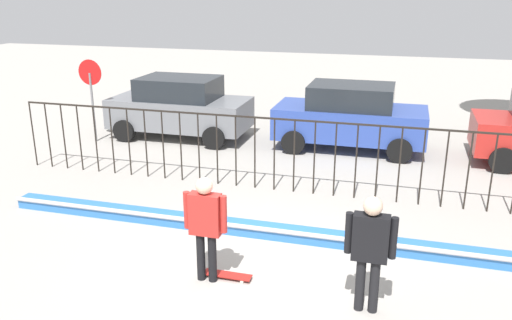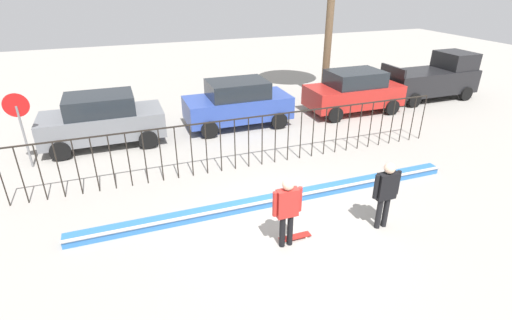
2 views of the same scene
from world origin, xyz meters
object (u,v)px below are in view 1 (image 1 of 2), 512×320
(skateboard, at_px, (228,275))
(camera_operator, at_px, (370,244))
(stop_sign, at_px, (91,89))
(parked_car_gray, at_px, (180,107))
(skateboarder, at_px, (205,220))
(parked_car_blue, at_px, (350,116))

(skateboard, height_order, camera_operator, camera_operator)
(camera_operator, relative_size, stop_sign, 0.72)
(parked_car_gray, distance_m, stop_sign, 2.69)
(skateboarder, height_order, stop_sign, stop_sign)
(skateboard, distance_m, parked_car_gray, 8.79)
(parked_car_gray, height_order, parked_car_blue, same)
(skateboarder, xyz_separation_m, parked_car_blue, (1.39, 8.00, -0.09))
(skateboarder, xyz_separation_m, skateboard, (0.30, 0.13, -1.01))
(skateboard, height_order, stop_sign, stop_sign)
(stop_sign, bearing_deg, skateboard, -45.11)
(parked_car_blue, height_order, stop_sign, stop_sign)
(skateboarder, xyz_separation_m, camera_operator, (2.55, -0.16, 0.02))
(skateboarder, distance_m, stop_sign, 9.13)
(skateboard, distance_m, stop_sign, 9.36)
(parked_car_blue, xyz_separation_m, stop_sign, (-7.60, -1.33, 0.64))
(camera_operator, bearing_deg, skateboarder, -3.82)
(parked_car_blue, bearing_deg, camera_operator, -81.05)
(skateboarder, bearing_deg, parked_car_gray, 147.44)
(parked_car_gray, bearing_deg, parked_car_blue, 1.42)
(camera_operator, xyz_separation_m, parked_car_gray, (-6.42, 7.97, -0.11))
(skateboard, xyz_separation_m, parked_car_gray, (-4.17, 7.68, 0.91))
(parked_car_gray, bearing_deg, stop_sign, -154.51)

